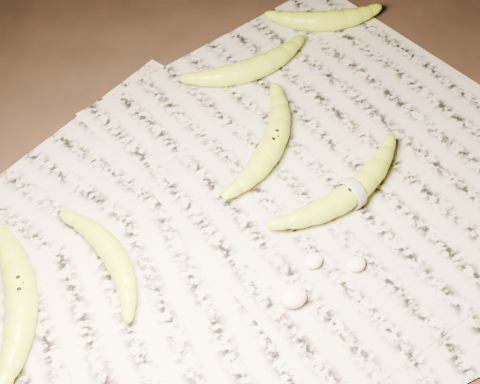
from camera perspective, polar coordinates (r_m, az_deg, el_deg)
ground at (r=0.94m, az=1.50°, el=-2.74°), size 3.00×3.00×0.00m
newspaper_patch at (r=0.96m, az=2.18°, el=-0.85°), size 0.90×0.70×0.01m
banana_left_a at (r=0.89m, az=-18.27°, el=-7.95°), size 0.15×0.24×0.04m
banana_left_b at (r=0.90m, az=-10.82°, el=-5.09°), size 0.06×0.17×0.03m
banana_center at (r=1.00m, az=2.87°, el=4.37°), size 0.21×0.17×0.04m
banana_taped at (r=0.95m, az=9.52°, el=0.02°), size 0.22×0.07×0.04m
banana_upper_a at (r=1.12m, az=1.01°, el=10.58°), size 0.20×0.09×0.04m
banana_upper_b at (r=1.23m, az=7.37°, el=14.41°), size 0.18×0.14×0.04m
measuring_tape at (r=0.95m, az=9.52°, el=0.02°), size 0.01×0.05×0.05m
flesh_chunk_a at (r=0.86m, az=4.64°, el=-8.78°), size 0.04×0.03×0.02m
flesh_chunk_b at (r=0.89m, az=6.29°, el=-5.71°), size 0.03×0.02×0.02m
flesh_chunk_c at (r=0.90m, az=9.95°, el=-5.95°), size 0.03×0.02×0.02m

